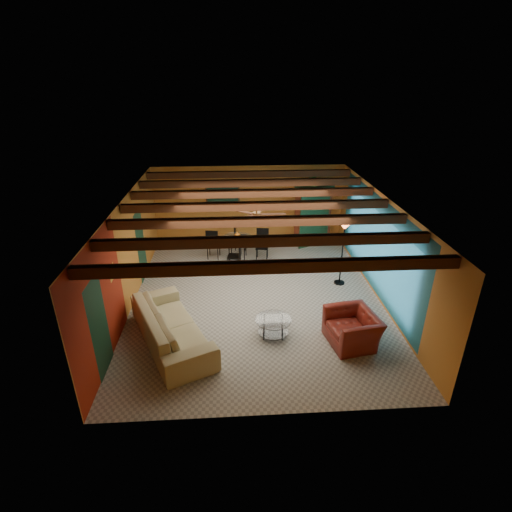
{
  "coord_description": "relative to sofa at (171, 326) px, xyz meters",
  "views": [
    {
      "loc": [
        -0.59,
        -9.09,
        5.49
      ],
      "look_at": [
        0.0,
        0.2,
        1.15
      ],
      "focal_mm": 27.57,
      "sensor_mm": 36.0,
      "label": 1
    }
  ],
  "objects": [
    {
      "name": "painting",
      "position": [
        1.11,
        5.73,
        1.23
      ],
      "size": [
        1.05,
        0.03,
        0.65
      ],
      "primitive_type": "cube",
      "color": "black",
      "rests_on": "wall_back"
    },
    {
      "name": "vase",
      "position": [
        1.56,
        4.29,
        0.7
      ],
      "size": [
        0.25,
        0.25,
        0.2
      ],
      "primitive_type": "imported",
      "rotation": [
        0.0,
        0.0,
        0.34
      ],
      "color": "orange",
      "rests_on": "dining_table"
    },
    {
      "name": "coffee_table",
      "position": [
        2.28,
        0.12,
        -0.21
      ],
      "size": [
        0.91,
        0.91,
        0.43
      ],
      "primitive_type": null,
      "rotation": [
        0.0,
        0.0,
        -0.1
      ],
      "color": "white",
      "rests_on": "ground"
    },
    {
      "name": "armoire",
      "position": [
        4.21,
        5.47,
        0.58
      ],
      "size": [
        1.27,
        0.98,
        2.0
      ],
      "primitive_type": "cube",
      "rotation": [
        0.0,
        0.0,
        0.43
      ],
      "color": "maroon",
      "rests_on": "ground"
    },
    {
      "name": "room",
      "position": [
        2.01,
        1.88,
        1.94
      ],
      "size": [
        6.52,
        8.01,
        2.71
      ],
      "color": "#9B978B",
      "rests_on": "ground"
    },
    {
      "name": "armchair",
      "position": [
        3.99,
        -0.27,
        -0.06
      ],
      "size": [
        1.18,
        1.29,
        0.73
      ],
      "primitive_type": "imported",
      "rotation": [
        0.0,
        0.0,
        -1.39
      ],
      "color": "maroon",
      "rests_on": "ground"
    },
    {
      "name": "floor_lamp",
      "position": [
        4.44,
        2.44,
        0.52
      ],
      "size": [
        0.47,
        0.47,
        1.88
      ],
      "primitive_type": null,
      "rotation": [
        0.0,
        0.0,
        0.28
      ],
      "color": "black",
      "rests_on": "ground"
    },
    {
      "name": "potted_plant",
      "position": [
        4.21,
        5.47,
        1.82
      ],
      "size": [
        0.5,
        0.46,
        0.48
      ],
      "primitive_type": "imported",
      "rotation": [
        0.0,
        0.0,
        -0.24
      ],
      "color": "#26661E",
      "rests_on": "armoire"
    },
    {
      "name": "dining_table",
      "position": [
        1.56,
        4.29,
        0.09
      ],
      "size": [
        2.23,
        2.23,
        1.02
      ],
      "primitive_type": null,
      "rotation": [
        0.0,
        0.0,
        -0.15
      ],
      "color": "white",
      "rests_on": "ground"
    },
    {
      "name": "sofa",
      "position": [
        0.0,
        0.0,
        0.0
      ],
      "size": [
        2.23,
        3.1,
        0.84
      ],
      "primitive_type": "imported",
      "rotation": [
        0.0,
        0.0,
        2.0
      ],
      "color": "tan",
      "rests_on": "ground"
    },
    {
      "name": "ceiling_fan",
      "position": [
        2.01,
        1.77,
        1.94
      ],
      "size": [
        1.5,
        1.5,
        0.44
      ],
      "primitive_type": null,
      "color": "#472614",
      "rests_on": "ceiling"
    }
  ]
}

